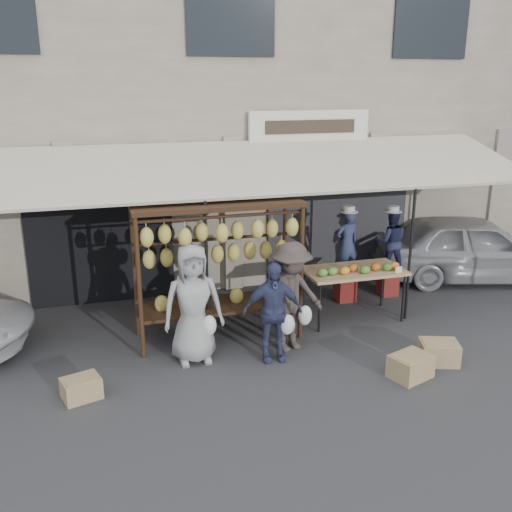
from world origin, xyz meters
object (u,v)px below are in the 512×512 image
Objects in this scene: vendor_left at (347,244)px; crate_near_b at (439,352)px; customer_left at (193,304)px; crate_far at (81,388)px; vendor_right at (391,241)px; produce_table at (355,272)px; sedan at (473,248)px; banana_rack at (218,245)px; customer_mid at (272,312)px; customer_right at (291,297)px; crate_near_a at (410,366)px.

crate_near_b is at bearing 88.89° from vendor_left.
crate_far is (-1.62, -0.64, -0.75)m from customer_left.
customer_left is (-4.09, -1.64, -0.18)m from vendor_right.
customer_left is at bearing -166.01° from produce_table.
crate_near_b is at bearing -17.63° from customer_left.
vendor_right is (0.93, 0.05, -0.04)m from vendor_left.
produce_table is 3.12× the size of crate_near_b.
vendor_right is at bearing 76.61° from crate_near_b.
sedan is (3.03, 0.37, -0.43)m from vendor_left.
produce_table is 0.42× the size of sedan.
crate_near_b is (-0.65, -2.72, -0.91)m from vendor_right.
produce_table is 0.93m from vendor_left.
produce_table is at bearing 57.38° from vendor_right.
banana_rack is 2.12× the size of vendor_right.
crate_near_b is at bearing -74.19° from produce_table.
customer_left reaches higher than produce_table.
banana_rack is at bearing 119.59° from sedan.
customer_left is 1.89m from crate_far.
customer_mid is 0.88× the size of customer_right.
produce_table is at bearing 2.21° from banana_rack.
vendor_right is 2.16m from sedan.
crate_far is at bearing -158.41° from customer_left.
vendor_left reaches higher than customer_right.
crate_near_b is (0.51, -1.81, -0.71)m from produce_table.
vendor_left is 3.08m from sedan.
customer_right is at bearing 151.85° from crate_near_b.
vendor_right reaches higher than produce_table.
customer_left is 3.27× the size of crate_near_b.
banana_rack is 1.37m from customer_right.
customer_left is 1.04× the size of customer_right.
customer_left is (-0.53, -0.64, -0.67)m from banana_rack.
vendor_right is at bearing 38.08° from produce_table.
banana_rack is at bearing 130.08° from customer_right.
customer_left is 1.49m from customer_right.
vendor_left reaches higher than customer_mid.
sedan is (4.70, 2.00, -0.17)m from customer_right.
customer_right is 5.11m from sedan.
crate_near_a is at bearing 76.15° from vendor_left.
vendor_left reaches higher than produce_table.
banana_rack is at bearing 149.43° from crate_near_b.
crate_near_a is (-1.28, -3.00, -0.91)m from vendor_right.
sedan is (5.66, 1.32, -0.87)m from banana_rack.
crate_far is 8.24m from sedan.
customer_mid is at bearing -14.49° from customer_left.
vendor_right reaches higher than sedan.
customer_mid is 2.82m from crate_far.
vendor_left is 0.84× the size of customer_mid.
produce_table is at bearing 13.34° from customer_right.
produce_table is 1.49m from vendor_right.
vendor_left reaches higher than crate_far.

